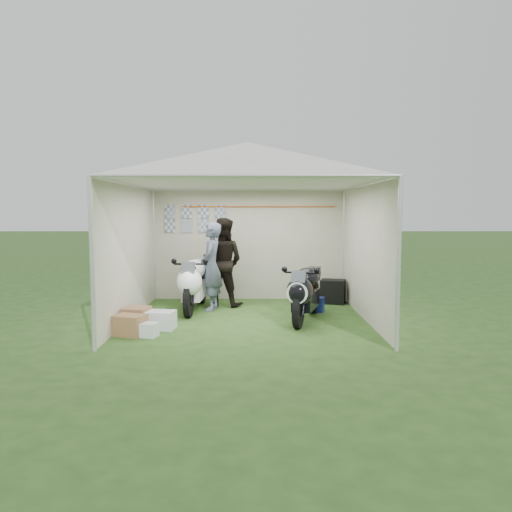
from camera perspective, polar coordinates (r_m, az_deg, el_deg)
The scene contains 12 objects.
ground at distance 8.66m, azimuth -0.96°, elevation -7.20°, with size 80.00×80.00×0.00m, color #29471B.
canopy_tent at distance 8.52m, azimuth -0.99°, elevation 10.02°, with size 5.66×5.66×3.00m.
motorcycle_white at distance 9.33m, azimuth -7.10°, elevation -2.95°, with size 0.50×1.99×0.98m.
motorcycle_black at distance 8.42m, azimuth 5.65°, elevation -4.00°, with size 0.80×1.83×0.92m.
paddock_stand at distance 9.31m, azimuth 6.64°, elevation -5.51°, with size 0.36×0.23×0.27m, color #2233BA.
person_dark_jacket at distance 9.77m, azimuth -3.86°, elevation -0.69°, with size 0.84×0.65×1.72m, color black.
person_blue_jacket at distance 9.36m, azimuth -5.15°, elevation -1.20°, with size 0.60×0.39×1.64m, color slate.
equipment_box at distance 10.19m, azimuth 8.78°, elevation -4.03°, with size 0.48×0.38×0.48m, color black.
crate_0 at distance 8.03m, azimuth -10.82°, elevation -7.21°, with size 0.43×0.33×0.29m, color silver.
crate_1 at distance 8.15m, azimuth -13.53°, elevation -6.90°, with size 0.38×0.38×0.34m, color brown.
crate_2 at distance 7.61m, azimuth -12.28°, elevation -8.23°, with size 0.28×0.23×0.21m, color silver.
crate_3 at distance 7.73m, azimuth -14.28°, elevation -7.67°, with size 0.46×0.33×0.31m, color brown.
Camera 1 is at (0.12, -8.46, 1.83)m, focal length 35.00 mm.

